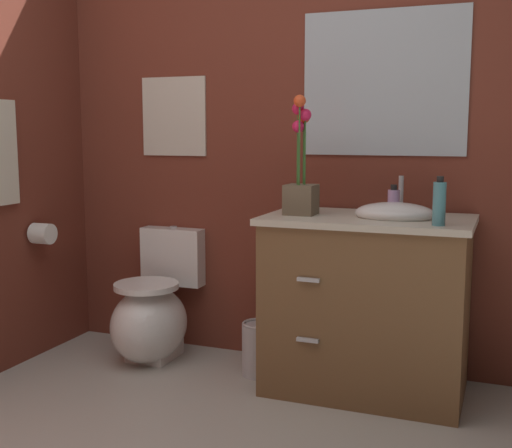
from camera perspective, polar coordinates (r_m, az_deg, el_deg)
wall_back at (r=3.39m, az=6.41°, el=8.57°), size 4.03×0.05×2.50m
toilet at (r=3.59m, az=-8.91°, el=-7.77°), size 0.38×0.59×0.69m
vanity_cabinet at (r=3.11m, az=9.61°, el=-6.75°), size 0.94×0.56×1.01m
flower_vase at (r=3.06m, az=3.94°, el=4.00°), size 0.14×0.14×0.55m
soap_bottle at (r=2.80m, az=15.67°, el=1.78°), size 0.05×0.05×0.20m
lotion_bottle at (r=3.08m, az=11.88°, el=1.89°), size 0.05×0.05×0.14m
trash_bin at (r=3.35m, az=0.34°, el=-10.77°), size 0.18×0.18×0.27m
wall_poster at (r=3.69m, az=-7.16°, el=9.26°), size 0.39×0.01×0.43m
wall_mirror at (r=3.31m, az=11.05°, el=11.96°), size 0.80×0.01×0.70m
toilet_paper_roll at (r=3.65m, az=-18.09°, el=-0.80°), size 0.11×0.11×0.11m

